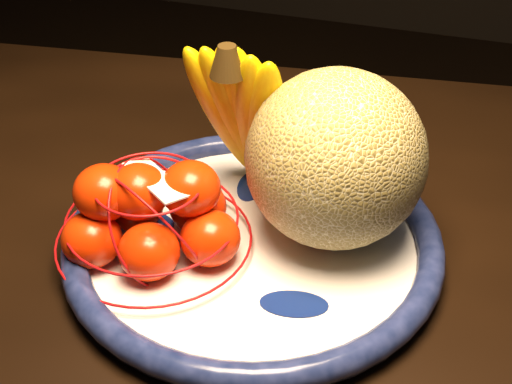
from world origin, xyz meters
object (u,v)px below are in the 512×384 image
(banana_bunch, at_px, (244,110))
(mandarin_bag, at_px, (152,216))
(cantaloupe, at_px, (335,159))
(dining_table, at_px, (323,326))
(fruit_bowl, at_px, (253,241))

(banana_bunch, height_order, mandarin_bag, banana_bunch)
(cantaloupe, distance_m, banana_bunch, 0.11)
(cantaloupe, relative_size, banana_bunch, 0.86)
(dining_table, height_order, cantaloupe, cantaloupe)
(dining_table, bearing_deg, cantaloupe, 93.81)
(cantaloupe, height_order, mandarin_bag, cantaloupe)
(fruit_bowl, height_order, cantaloupe, cantaloupe)
(cantaloupe, bearing_deg, mandarin_bag, -153.37)
(banana_bunch, bearing_deg, dining_table, -32.30)
(dining_table, distance_m, fruit_bowl, 0.12)
(fruit_bowl, height_order, banana_bunch, banana_bunch)
(dining_table, distance_m, cantaloupe, 0.19)
(fruit_bowl, distance_m, banana_bunch, 0.14)
(dining_table, bearing_deg, banana_bunch, 135.85)
(mandarin_bag, bearing_deg, banana_bunch, 65.88)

